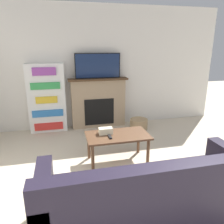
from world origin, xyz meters
TOP-DOWN VIEW (x-y plane):
  - wall_back at (0.00, 3.94)m, footprint 5.86×0.06m
  - fireplace at (-0.01, 3.79)m, footprint 1.33×0.28m
  - tv at (-0.01, 3.77)m, footprint 1.01×0.03m
  - couch at (0.01, 0.76)m, footprint 2.32×0.91m
  - coffee_table at (-0.00, 2.09)m, footprint 1.00×0.56m
  - tissue_box at (-0.18, 2.17)m, footprint 0.22×0.12m
  - remote_control at (-0.15, 2.01)m, footprint 0.04×0.15m
  - bookshelf at (-1.14, 3.77)m, footprint 0.79×0.29m
  - storage_basket at (0.86, 3.41)m, footprint 0.40×0.40m

SIDE VIEW (x-z plane):
  - storage_basket at x=0.86m, z-range 0.00..0.23m
  - couch at x=0.01m, z-range -0.15..0.73m
  - coffee_table at x=0.00m, z-range 0.17..0.65m
  - remote_control at x=-0.15m, z-range 0.48..0.50m
  - tissue_box at x=-0.18m, z-range 0.48..0.58m
  - fireplace at x=-0.01m, z-range 0.00..1.14m
  - bookshelf at x=-1.14m, z-range 0.00..1.49m
  - wall_back at x=0.00m, z-range 0.00..2.70m
  - tv at x=-0.01m, z-range 1.14..1.69m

